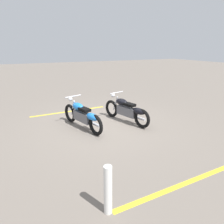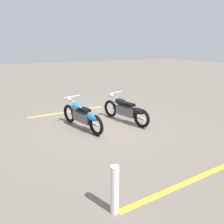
# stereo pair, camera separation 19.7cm
# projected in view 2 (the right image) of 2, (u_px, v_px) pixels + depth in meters

# --- Properties ---
(ground_plane) EXTENTS (60.00, 60.00, 0.00)m
(ground_plane) POSITION_uv_depth(u_px,v_px,m) (103.00, 124.00, 7.40)
(ground_plane) COLOR slate
(motorcycle_bright_foreground) EXTENTS (2.18, 0.82, 1.04)m
(motorcycle_bright_foreground) POSITION_uv_depth(u_px,v_px,m) (82.00, 116.00, 6.81)
(motorcycle_bright_foreground) COLOR black
(motorcycle_bright_foreground) RESTS_ON ground
(motorcycle_dark_foreground) EXTENTS (2.18, 0.83, 1.04)m
(motorcycle_dark_foreground) POSITION_uv_depth(u_px,v_px,m) (126.00, 110.00, 7.42)
(motorcycle_dark_foreground) COLOR black
(motorcycle_dark_foreground) RESTS_ON ground
(bollard_post) EXTENTS (0.14, 0.14, 0.89)m
(bollard_post) POSITION_uv_depth(u_px,v_px,m) (115.00, 190.00, 3.32)
(bollard_post) COLOR white
(bollard_post) RESTS_ON ground
(parking_stripe_near) EXTENTS (0.20, 3.20, 0.01)m
(parking_stripe_near) POSITION_uv_depth(u_px,v_px,m) (67.00, 112.00, 8.71)
(parking_stripe_near) COLOR yellow
(parking_stripe_near) RESTS_ON ground
(parking_stripe_mid) EXTENTS (0.20, 3.20, 0.01)m
(parking_stripe_mid) POSITION_uv_depth(u_px,v_px,m) (186.00, 183.00, 4.18)
(parking_stripe_mid) COLOR yellow
(parking_stripe_mid) RESTS_ON ground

